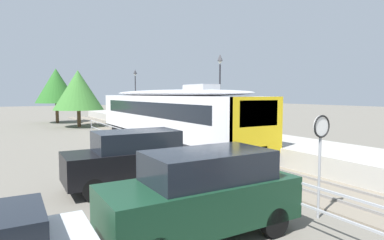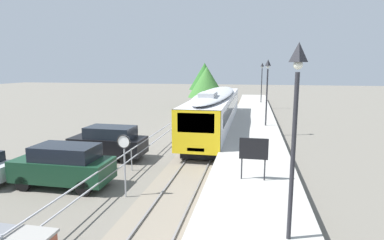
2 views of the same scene
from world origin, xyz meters
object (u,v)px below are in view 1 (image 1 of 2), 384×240
object	(u,v)px
platform_lamp_mid_platform	(220,77)
speed_limit_sign	(321,140)
parked_suv_dark_green	(203,193)
parked_suv_black	(133,158)
commuter_train	(165,112)
platform_lamp_far_end	(135,83)

from	to	relation	value
platform_lamp_mid_platform	speed_limit_sign	world-z (taller)	platform_lamp_mid_platform
speed_limit_sign	parked_suv_dark_green	bearing A→B (deg)	169.77
platform_lamp_mid_platform	parked_suv_black	distance (m)	13.44
commuter_train	parked_suv_dark_green	distance (m)	14.81
platform_lamp_mid_platform	speed_limit_sign	xyz separation A→B (m)	(-6.44, -13.83, -2.50)
speed_limit_sign	parked_suv_dark_green	size ratio (longest dim) A/B	0.61
parked_suv_dark_green	commuter_train	bearing A→B (deg)	67.94
parked_suv_dark_green	parked_suv_black	size ratio (longest dim) A/B	0.99
platform_lamp_far_end	parked_suv_black	xyz separation A→B (m)	(-9.77, -26.04, -3.56)
platform_lamp_far_end	parked_suv_black	distance (m)	28.04
platform_lamp_mid_platform	parked_suv_dark_green	xyz separation A→B (m)	(-9.77, -13.23, -3.56)
parked_suv_dark_green	parked_suv_black	distance (m)	4.72
parked_suv_dark_green	platform_lamp_far_end	bearing A→B (deg)	72.38
platform_lamp_mid_platform	parked_suv_dark_green	distance (m)	16.82
commuter_train	parked_suv_black	xyz separation A→B (m)	(-5.55, -8.97, -1.08)
platform_lamp_mid_platform	platform_lamp_far_end	distance (m)	17.53
platform_lamp_far_end	parked_suv_dark_green	xyz separation A→B (m)	(-9.77, -30.76, -3.56)
commuter_train	speed_limit_sign	size ratio (longest dim) A/B	6.78
commuter_train	parked_suv_dark_green	size ratio (longest dim) A/B	4.13
speed_limit_sign	parked_suv_black	distance (m)	6.36
speed_limit_sign	platform_lamp_far_end	bearing A→B (deg)	78.39
platform_lamp_far_end	parked_suv_dark_green	size ratio (longest dim) A/B	1.16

